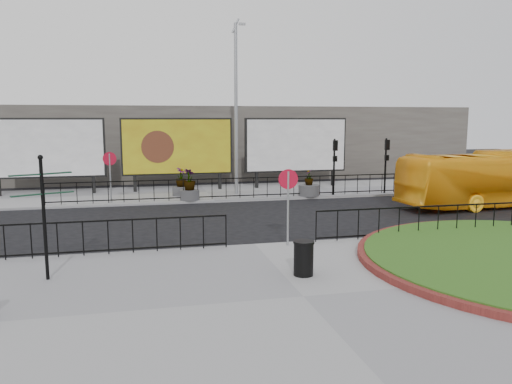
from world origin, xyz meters
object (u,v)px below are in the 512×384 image
object	(u,v)px
lamp_post	(236,106)
bus	(493,179)
litter_bin	(304,258)
planter_c	(309,188)
planter_a	(181,185)
fingerpost_sign	(43,205)
billboard_mid	(177,147)
planter_b	(190,188)

from	to	relation	value
lamp_post	bus	xyz separation A→B (m)	(11.25, -6.08, -3.50)
litter_bin	planter_c	xyz separation A→B (m)	(4.60, 12.90, -0.03)
lamp_post	planter_a	world-z (taller)	lamp_post
bus	planter_a	xyz separation A→B (m)	(-14.26, 6.08, -0.64)
bus	planter_c	bearing A→B (deg)	54.24
bus	fingerpost_sign	bearing A→B (deg)	105.81
billboard_mid	bus	bearing A→B (deg)	-29.44
litter_bin	bus	world-z (taller)	bus
planter_a	bus	bearing A→B (deg)	-23.08
litter_bin	bus	bearing A→B (deg)	34.49
bus	planter_a	distance (m)	15.52
lamp_post	fingerpost_sign	world-z (taller)	lamp_post
fingerpost_sign	planter_b	xyz separation A→B (m)	(4.75, 11.75, -1.30)
bus	litter_bin	bearing A→B (deg)	119.06
bus	planter_a	size ratio (longest dim) A/B	6.42
billboard_mid	litter_bin	world-z (taller)	billboard_mid
planter_b	planter_c	size ratio (longest dim) A/B	1.13
planter_c	bus	bearing A→B (deg)	-30.32
billboard_mid	lamp_post	size ratio (longest dim) A/B	0.67
litter_bin	planter_c	distance (m)	13.70
billboard_mid	planter_c	size ratio (longest dim) A/B	4.40
fingerpost_sign	planter_a	world-z (taller)	fingerpost_sign
fingerpost_sign	bus	size ratio (longest dim) A/B	0.33
fingerpost_sign	lamp_post	bearing A→B (deg)	40.32
fingerpost_sign	litter_bin	world-z (taller)	fingerpost_sign
billboard_mid	planter_c	distance (m)	7.78
lamp_post	fingerpost_sign	size ratio (longest dim) A/B	2.91
lamp_post	bus	world-z (taller)	lamp_post
billboard_mid	lamp_post	world-z (taller)	lamp_post
fingerpost_sign	planter_b	bearing A→B (deg)	47.49
bus	planter_b	world-z (taller)	bus
bus	planter_a	bearing A→B (deg)	61.49
planter_a	planter_b	size ratio (longest dim) A/B	0.93
bus	planter_b	distance (m)	14.67
lamp_post	billboard_mid	bearing A→B (deg)	146.75
fingerpost_sign	planter_b	size ratio (longest dim) A/B	1.99
fingerpost_sign	planter_c	bearing A→B (deg)	26.26
fingerpost_sign	bus	distance (m)	20.09
billboard_mid	planter_a	distance (m)	2.74
billboard_mid	litter_bin	size ratio (longest dim) A/B	6.77
billboard_mid	fingerpost_sign	size ratio (longest dim) A/B	1.95
billboard_mid	litter_bin	bearing A→B (deg)	-83.08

